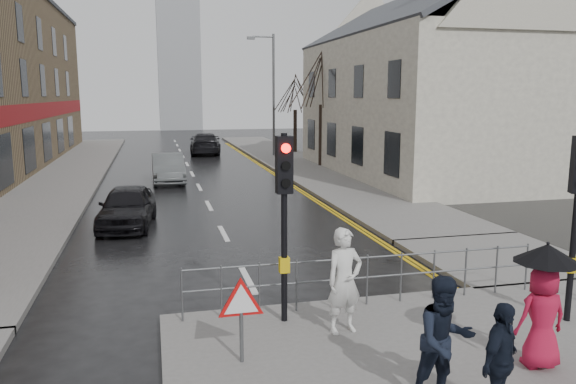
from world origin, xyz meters
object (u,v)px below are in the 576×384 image
pedestrian_b (445,341)px  car_mid (168,168)px  car_parked (127,206)px  pedestrian_with_umbrella (544,298)px  pedestrian_d (500,362)px  pedestrian_a (344,281)px

pedestrian_b → car_mid: (-2.93, 21.26, -0.32)m
car_parked → car_mid: bearing=86.6°
pedestrian_with_umbrella → car_mid: size_ratio=0.45×
pedestrian_d → car_mid: bearing=65.2°
pedestrian_with_umbrella → car_parked: (-6.41, 11.52, -0.55)m
pedestrian_a → car_parked: bearing=100.3°
pedestrian_b → pedestrian_d: 0.71m
pedestrian_b → pedestrian_d: bearing=-46.0°
pedestrian_a → pedestrian_b: pedestrian_a is taller
pedestrian_d → car_mid: pedestrian_d is taller
pedestrian_with_umbrella → car_mid: 21.25m
pedestrian_d → car_parked: pedestrian_d is taller
pedestrian_with_umbrella → pedestrian_d: size_ratio=1.24×
pedestrian_a → pedestrian_d: bearing=-83.2°
car_parked → pedestrian_d: bearing=-62.2°
car_mid → pedestrian_with_umbrella: bearing=-77.7°
pedestrian_with_umbrella → pedestrian_d: 1.82m
pedestrian_a → car_parked: size_ratio=0.47×
pedestrian_d → pedestrian_a: bearing=75.1°
pedestrian_with_umbrella → pedestrian_a: bearing=142.3°
pedestrian_with_umbrella → car_mid: bearing=103.2°
pedestrian_a → pedestrian_with_umbrella: 3.10m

